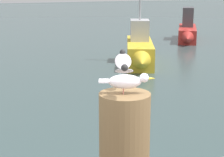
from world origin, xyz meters
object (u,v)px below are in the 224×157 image
object	(u,v)px
boat_yellow	(140,50)
boat_red	(187,31)
seagull	(126,75)
mooring_post	(124,145)

from	to	relation	value
boat_yellow	boat_red	xyz separation A→B (m)	(5.05, 4.83, -0.00)
boat_red	seagull	bearing A→B (deg)	-122.98
mooring_post	boat_yellow	size ratio (longest dim) A/B	0.18
mooring_post	boat_red	distance (m)	18.99
seagull	boat_yellow	world-z (taller)	boat_yellow
mooring_post	boat_red	bearing A→B (deg)	57.01
seagull	boat_red	distance (m)	19.03
mooring_post	boat_red	world-z (taller)	mooring_post
boat_yellow	mooring_post	bearing A→B (deg)	-115.44
seagull	boat_yellow	xyz separation A→B (m)	(5.26, 11.06, -1.91)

